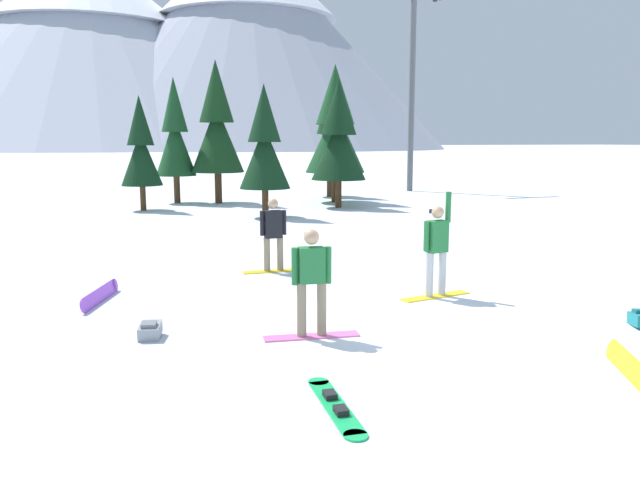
{
  "coord_description": "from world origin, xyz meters",
  "views": [
    {
      "loc": [
        -5.2,
        -8.17,
        3.06
      ],
      "look_at": [
        -0.67,
        3.81,
        1.0
      ],
      "focal_mm": 34.7,
      "sensor_mm": 36.0,
      "label": 1
    }
  ],
  "objects_px": {
    "loose_snowboard_far_spare": "(335,405)",
    "pine_tree_slender": "(217,126)",
    "pine_tree_short": "(339,138)",
    "pine_tree_leaning": "(264,145)",
    "snowboarder_foreground": "(312,281)",
    "backpack_grey": "(150,330)",
    "snowboarder_midground": "(437,248)",
    "loose_snowboard_near_right": "(100,295)",
    "pine_tree_tall": "(335,128)",
    "pine_tree_young": "(330,137)",
    "snowboarder_background": "(273,233)",
    "ski_lift_tower": "(412,80)",
    "pine_tree_broad": "(141,148)",
    "pine_tree_twin": "(175,135)",
    "loose_snowboard_near_left": "(633,369)"
  },
  "relations": [
    {
      "from": "snowboarder_foreground",
      "to": "snowboarder_midground",
      "type": "distance_m",
      "value": 3.51
    },
    {
      "from": "loose_snowboard_near_right",
      "to": "pine_tree_tall",
      "type": "relative_size",
      "value": 0.26
    },
    {
      "from": "pine_tree_twin",
      "to": "pine_tree_tall",
      "type": "xyz_separation_m",
      "value": [
        7.51,
        -2.38,
        0.36
      ]
    },
    {
      "from": "pine_tree_twin",
      "to": "pine_tree_broad",
      "type": "bearing_deg",
      "value": -123.33
    },
    {
      "from": "snowboarder_midground",
      "to": "pine_tree_broad",
      "type": "distance_m",
      "value": 18.57
    },
    {
      "from": "pine_tree_tall",
      "to": "snowboarder_midground",
      "type": "bearing_deg",
      "value": -106.13
    },
    {
      "from": "snowboarder_background",
      "to": "loose_snowboard_far_spare",
      "type": "bearing_deg",
      "value": -101.13
    },
    {
      "from": "loose_snowboard_near_right",
      "to": "loose_snowboard_far_spare",
      "type": "bearing_deg",
      "value": -67.92
    },
    {
      "from": "pine_tree_broad",
      "to": "ski_lift_tower",
      "type": "relative_size",
      "value": 0.43
    },
    {
      "from": "snowboarder_foreground",
      "to": "loose_snowboard_near_left",
      "type": "xyz_separation_m",
      "value": [
        3.29,
        -3.12,
        -0.76
      ]
    },
    {
      "from": "pine_tree_short",
      "to": "pine_tree_twin",
      "type": "relative_size",
      "value": 0.95
    },
    {
      "from": "snowboarder_midground",
      "to": "pine_tree_short",
      "type": "distance_m",
      "value": 16.88
    },
    {
      "from": "pine_tree_short",
      "to": "pine_tree_tall",
      "type": "xyz_separation_m",
      "value": [
        0.8,
        2.42,
        0.51
      ]
    },
    {
      "from": "loose_snowboard_near_right",
      "to": "pine_tree_slender",
      "type": "bearing_deg",
      "value": 71.71
    },
    {
      "from": "loose_snowboard_near_right",
      "to": "backpack_grey",
      "type": "bearing_deg",
      "value": -75.44
    },
    {
      "from": "pine_tree_leaning",
      "to": "pine_tree_slender",
      "type": "xyz_separation_m",
      "value": [
        -0.61,
        6.39,
        0.9
      ]
    },
    {
      "from": "loose_snowboard_near_left",
      "to": "pine_tree_slender",
      "type": "relative_size",
      "value": 0.24
    },
    {
      "from": "snowboarder_midground",
      "to": "pine_tree_broad",
      "type": "relative_size",
      "value": 0.41
    },
    {
      "from": "loose_snowboard_near_right",
      "to": "pine_tree_young",
      "type": "xyz_separation_m",
      "value": [
        12.49,
        19.58,
        3.15
      ]
    },
    {
      "from": "loose_snowboard_near_right",
      "to": "snowboarder_background",
      "type": "bearing_deg",
      "value": 20.89
    },
    {
      "from": "snowboarder_foreground",
      "to": "ski_lift_tower",
      "type": "distance_m",
      "value": 29.93
    },
    {
      "from": "pine_tree_short",
      "to": "pine_tree_young",
      "type": "height_order",
      "value": "pine_tree_young"
    },
    {
      "from": "loose_snowboard_near_right",
      "to": "pine_tree_slender",
      "type": "height_order",
      "value": "pine_tree_slender"
    },
    {
      "from": "pine_tree_slender",
      "to": "loose_snowboard_far_spare",
      "type": "bearing_deg",
      "value": -98.37
    },
    {
      "from": "pine_tree_twin",
      "to": "ski_lift_tower",
      "type": "bearing_deg",
      "value": 9.87
    },
    {
      "from": "pine_tree_broad",
      "to": "pine_tree_leaning",
      "type": "xyz_separation_m",
      "value": [
        4.4,
        -4.35,
        0.14
      ]
    },
    {
      "from": "pine_tree_tall",
      "to": "pine_tree_slender",
      "type": "xyz_separation_m",
      "value": [
        -5.6,
        1.56,
        0.08
      ]
    },
    {
      "from": "pine_tree_short",
      "to": "pine_tree_young",
      "type": "relative_size",
      "value": 0.97
    },
    {
      "from": "pine_tree_leaning",
      "to": "ski_lift_tower",
      "type": "xyz_separation_m",
      "value": [
        11.97,
        9.73,
        3.77
      ]
    },
    {
      "from": "pine_tree_twin",
      "to": "snowboarder_foreground",
      "type": "bearing_deg",
      "value": -92.58
    },
    {
      "from": "backpack_grey",
      "to": "snowboarder_midground",
      "type": "bearing_deg",
      "value": 7.03
    },
    {
      "from": "loose_snowboard_near_left",
      "to": "backpack_grey",
      "type": "bearing_deg",
      "value": 145.14
    },
    {
      "from": "backpack_grey",
      "to": "pine_tree_twin",
      "type": "distance_m",
      "value": 22.09
    },
    {
      "from": "pine_tree_slender",
      "to": "snowboarder_foreground",
      "type": "bearing_deg",
      "value": -97.7
    },
    {
      "from": "pine_tree_short",
      "to": "pine_tree_leaning",
      "type": "bearing_deg",
      "value": -150.05
    },
    {
      "from": "pine_tree_broad",
      "to": "pine_tree_leaning",
      "type": "height_order",
      "value": "pine_tree_leaning"
    },
    {
      "from": "snowboarder_foreground",
      "to": "backpack_grey",
      "type": "xyz_separation_m",
      "value": [
        -2.39,
        0.84,
        -0.78
      ]
    },
    {
      "from": "loose_snowboard_far_spare",
      "to": "pine_tree_slender",
      "type": "distance_m",
      "value": 24.7
    },
    {
      "from": "pine_tree_tall",
      "to": "pine_tree_slender",
      "type": "height_order",
      "value": "pine_tree_slender"
    },
    {
      "from": "loose_snowboard_far_spare",
      "to": "pine_tree_short",
      "type": "xyz_separation_m",
      "value": [
        8.35,
        20.18,
        3.17
      ]
    },
    {
      "from": "ski_lift_tower",
      "to": "pine_tree_young",
      "type": "bearing_deg",
      "value": -162.65
    },
    {
      "from": "pine_tree_tall",
      "to": "pine_tree_broad",
      "type": "bearing_deg",
      "value": -177.1
    },
    {
      "from": "loose_snowboard_far_spare",
      "to": "backpack_grey",
      "type": "relative_size",
      "value": 3.23
    },
    {
      "from": "snowboarder_midground",
      "to": "pine_tree_slender",
      "type": "relative_size",
      "value": 0.3
    },
    {
      "from": "snowboarder_background",
      "to": "pine_tree_slender",
      "type": "xyz_separation_m",
      "value": [
        2.07,
        16.64,
        2.87
      ]
    },
    {
      "from": "snowboarder_foreground",
      "to": "snowboarder_midground",
      "type": "bearing_deg",
      "value": 25.75
    },
    {
      "from": "pine_tree_leaning",
      "to": "pine_tree_slender",
      "type": "height_order",
      "value": "pine_tree_slender"
    },
    {
      "from": "snowboarder_midground",
      "to": "loose_snowboard_near_right",
      "type": "xyz_separation_m",
      "value": [
        -6.24,
        1.95,
        -0.85
      ]
    },
    {
      "from": "backpack_grey",
      "to": "pine_tree_young",
      "type": "distance_m",
      "value": 25.35
    },
    {
      "from": "pine_tree_slender",
      "to": "snowboarder_background",
      "type": "bearing_deg",
      "value": -97.1
    }
  ]
}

